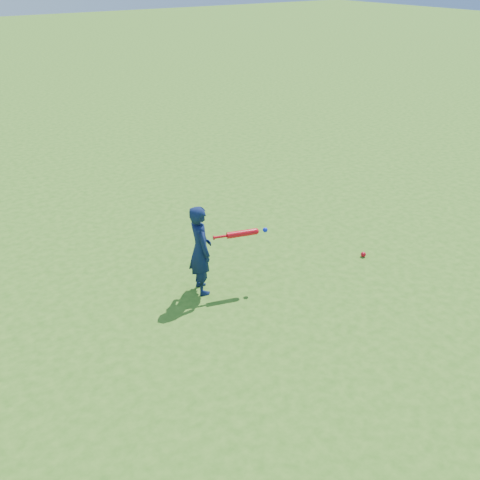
# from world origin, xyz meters

# --- Properties ---
(ground) EXTENTS (80.00, 80.00, 0.00)m
(ground) POSITION_xyz_m (0.00, 0.00, 0.00)
(ground) COLOR #346919
(ground) RESTS_ON ground
(child) EXTENTS (0.35, 0.46, 1.14)m
(child) POSITION_xyz_m (0.27, 0.56, 0.57)
(child) COLOR #0D193F
(child) RESTS_ON ground
(ground_ball_red) EXTENTS (0.07, 0.07, 0.07)m
(ground_ball_red) POSITION_xyz_m (2.55, 0.02, 0.04)
(ground_ball_red) COLOR red
(ground_ball_red) RESTS_ON ground
(bat_swing) EXTENTS (0.67, 0.24, 0.08)m
(bat_swing) POSITION_xyz_m (0.78, 0.37, 0.73)
(bat_swing) COLOR red
(bat_swing) RESTS_ON ground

